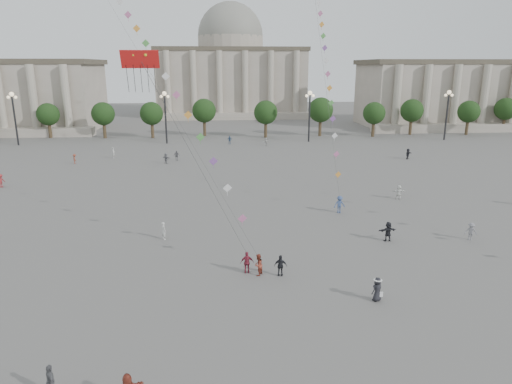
{
  "coord_description": "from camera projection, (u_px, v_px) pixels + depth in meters",
  "views": [
    {
      "loc": [
        -3.59,
        -25.73,
        15.6
      ],
      "look_at": [
        -0.71,
        12.0,
        5.13
      ],
      "focal_mm": 32.0,
      "sensor_mm": 36.0,
      "label": 1
    }
  ],
  "objects": [
    {
      "name": "person_crowd_3",
      "position": [
        388.0,
        231.0,
        41.9
      ],
      "size": [
        1.77,
        0.78,
        1.85
      ],
      "primitive_type": "imported",
      "rotation": [
        0.0,
        0.0,
        3.28
      ],
      "color": "black",
      "rests_on": "ground"
    },
    {
      "name": "person_crowd_10",
      "position": [
        114.0,
        153.0,
        79.61
      ],
      "size": [
        0.46,
        0.69,
        1.89
      ],
      "primitive_type": "imported",
      "rotation": [
        0.0,
        0.0,
        1.57
      ],
      "color": "#AEAEA9",
      "rests_on": "ground"
    },
    {
      "name": "hall_central",
      "position": [
        231.0,
        70.0,
        149.52
      ],
      "size": [
        48.3,
        34.3,
        35.5
      ],
      "color": "gray",
      "rests_on": "ground"
    },
    {
      "name": "lamp_post_far_west",
      "position": [
        14.0,
        109.0,
        91.16
      ],
      "size": [
        2.0,
        0.9,
        10.65
      ],
      "color": "#262628",
      "rests_on": "ground"
    },
    {
      "name": "person_crowd_13",
      "position": [
        164.0,
        231.0,
        42.33
      ],
      "size": [
        0.65,
        0.73,
        1.68
      ],
      "primitive_type": "imported",
      "rotation": [
        0.0,
        0.0,
        2.08
      ],
      "color": "beige",
      "rests_on": "ground"
    },
    {
      "name": "tourist_1",
      "position": [
        281.0,
        266.0,
        34.88
      ],
      "size": [
        1.05,
        0.57,
        1.7
      ],
      "primitive_type": "imported",
      "rotation": [
        0.0,
        0.0,
        2.98
      ],
      "color": "black",
      "rests_on": "ground"
    },
    {
      "name": "kite_flyer_1",
      "position": [
        340.0,
        204.0,
        49.91
      ],
      "size": [
        1.33,
        0.86,
        1.94
      ],
      "primitive_type": "imported",
      "rotation": [
        0.0,
        0.0,
        0.12
      ],
      "color": "#364B7B",
      "rests_on": "ground"
    },
    {
      "name": "dragon_kite",
      "position": [
        142.0,
        73.0,
        26.79
      ],
      "size": [
        4.34,
        2.62,
        16.41
      ],
      "color": "red",
      "rests_on": "ground"
    },
    {
      "name": "person_crowd_6",
      "position": [
        471.0,
        231.0,
        42.13
      ],
      "size": [
        1.24,
        0.98,
        1.68
      ],
      "primitive_type": "imported",
      "rotation": [
        0.0,
        0.0,
        5.9
      ],
      "color": "slate",
      "rests_on": "ground"
    },
    {
      "name": "person_crowd_17",
      "position": [
        75.0,
        159.0,
        75.32
      ],
      "size": [
        1.0,
        1.19,
        1.59
      ],
      "primitive_type": "imported",
      "rotation": [
        0.0,
        0.0,
        2.06
      ],
      "color": "brown",
      "rests_on": "ground"
    },
    {
      "name": "person_crowd_12",
      "position": [
        166.0,
        158.0,
        75.49
      ],
      "size": [
        1.55,
        1.42,
        1.72
      ],
      "primitive_type": "imported",
      "rotation": [
        0.0,
        0.0,
        2.44
      ],
      "color": "slate",
      "rests_on": "ground"
    },
    {
      "name": "tourist_3",
      "position": [
        51.0,
        381.0,
        22.11
      ],
      "size": [
        0.94,
        1.07,
        1.73
      ],
      "primitive_type": "imported",
      "rotation": [
        0.0,
        0.0,
        2.19
      ],
      "color": "#56575B",
      "rests_on": "ground"
    },
    {
      "name": "tourist_0",
      "position": [
        247.0,
        262.0,
        35.39
      ],
      "size": [
        1.04,
        0.45,
        1.76
      ],
      "primitive_type": "imported",
      "rotation": [
        0.0,
        0.0,
        3.12
      ],
      "color": "maroon",
      "rests_on": "ground"
    },
    {
      "name": "tree_row",
      "position": [
        237.0,
        113.0,
        102.66
      ],
      "size": [
        137.12,
        5.12,
        8.0
      ],
      "color": "#36291B",
      "rests_on": "ground"
    },
    {
      "name": "hat_person",
      "position": [
        377.0,
        289.0,
        31.18
      ],
      "size": [
        1.0,
        0.89,
        1.71
      ],
      "color": "black",
      "rests_on": "ground"
    },
    {
      "name": "person_crowd_4",
      "position": [
        266.0,
        141.0,
        92.77
      ],
      "size": [
        1.4,
        1.35,
        1.59
      ],
      "primitive_type": "imported",
      "rotation": [
        0.0,
        0.0,
        3.89
      ],
      "color": "beige",
      "rests_on": "ground"
    },
    {
      "name": "lamp_post_mid_west",
      "position": [
        165.0,
        108.0,
        93.35
      ],
      "size": [
        2.0,
        0.9,
        10.65
      ],
      "color": "#262628",
      "rests_on": "ground"
    },
    {
      "name": "person_crowd_7",
      "position": [
        399.0,
        192.0,
        55.19
      ],
      "size": [
        1.65,
        0.69,
        1.73
      ],
      "primitive_type": "imported",
      "rotation": [
        0.0,
        0.0,
        3.03
      ],
      "color": "white",
      "rests_on": "ground"
    },
    {
      "name": "person_crowd_16",
      "position": [
        177.0,
        156.0,
        77.65
      ],
      "size": [
        1.08,
        0.64,
        1.73
      ],
      "primitive_type": "imported",
      "rotation": [
        0.0,
        0.0,
        0.22
      ],
      "color": "slate",
      "rests_on": "ground"
    },
    {
      "name": "person_crowd_9",
      "position": [
        408.0,
        154.0,
        78.95
      ],
      "size": [
        1.65,
        1.53,
        1.84
      ],
      "primitive_type": "imported",
      "rotation": [
        0.0,
        0.0,
        0.71
      ],
      "color": "black",
      "rests_on": "ground"
    },
    {
      "name": "ground",
      "position": [
        281.0,
        319.0,
        29.15
      ],
      "size": [
        360.0,
        360.0,
        0.0
      ],
      "primitive_type": "plane",
      "color": "#504D4B",
      "rests_on": "ground"
    },
    {
      "name": "person_crowd_2",
      "position": [
        1.0,
        181.0,
        60.5
      ],
      "size": [
        1.16,
        1.35,
        1.81
      ],
      "primitive_type": "imported",
      "rotation": [
        0.0,
        0.0,
        1.05
      ],
      "color": "maroon",
      "rests_on": "ground"
    },
    {
      "name": "lamp_post_far_east",
      "position": [
        448.0,
        106.0,
        97.75
      ],
      "size": [
        2.0,
        0.9,
        10.65
      ],
      "color": "#262628",
      "rests_on": "ground"
    },
    {
      "name": "kite_flyer_0",
      "position": [
        258.0,
        265.0,
        35.04
      ],
      "size": [
        1.0,
        1.05,
        1.72
      ],
      "primitive_type": "imported",
      "rotation": [
        0.0,
        0.0,
        4.15
      ],
      "color": "maroon",
      "rests_on": "ground"
    },
    {
      "name": "lamp_post_mid_east",
      "position": [
        310.0,
        107.0,
        95.55
      ],
      "size": [
        2.0,
        0.9,
        10.65
      ],
      "color": "#262628",
      "rests_on": "ground"
    },
    {
      "name": "person_crowd_0",
      "position": [
        230.0,
        140.0,
        94.11
      ],
      "size": [
        1.09,
        0.59,
        1.77
      ],
      "primitive_type": "imported",
      "rotation": [
        0.0,
        0.0,
        0.16
      ],
      "color": "#345177",
      "rests_on": "ground"
    }
  ]
}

